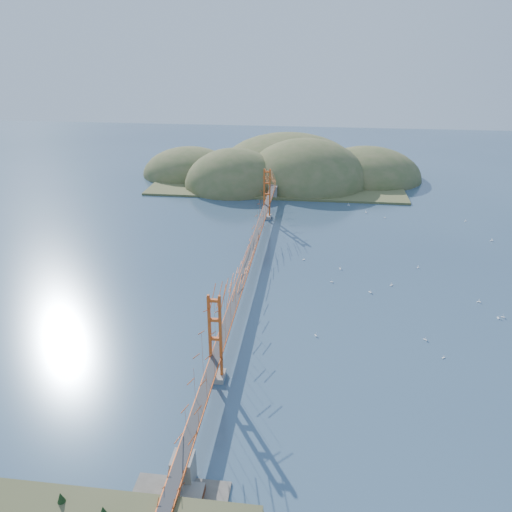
# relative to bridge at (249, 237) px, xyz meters

# --- Properties ---
(ground) EXTENTS (320.00, 320.00, 0.00)m
(ground) POSITION_rel_bridge_xyz_m (0.00, -0.18, -7.01)
(ground) COLOR #324B64
(ground) RESTS_ON ground
(bridge) EXTENTS (2.20, 94.40, 12.00)m
(bridge) POSITION_rel_bridge_xyz_m (0.00, 0.00, 0.00)
(bridge) COLOR gray
(bridge) RESTS_ON ground
(promontory) EXTENTS (9.00, 6.00, 0.24)m
(promontory) POSITION_rel_bridge_xyz_m (0.00, -48.68, -6.89)
(promontory) COLOR #59544C
(promontory) RESTS_ON ground
(fort) EXTENTS (3.70, 2.30, 1.75)m
(fort) POSITION_rel_bridge_xyz_m (0.40, -47.98, -6.34)
(fort) COLOR brown
(fort) RESTS_ON ground
(far_headlands) EXTENTS (84.00, 58.00, 25.00)m
(far_headlands) POSITION_rel_bridge_xyz_m (2.21, 68.33, -7.01)
(far_headlands) COLOR olive
(far_headlands) RESTS_ON ground
(sailboat_8) EXTENTS (0.61, 0.61, 0.66)m
(sailboat_8) POSITION_rel_bridge_xyz_m (45.47, 33.04, -6.86)
(sailboat_8) COLOR white
(sailboat_8) RESTS_ON ground
(sailboat_6) EXTENTS (0.61, 0.61, 0.63)m
(sailboat_6) POSITION_rel_bridge_xyz_m (27.29, -18.26, -6.86)
(sailboat_6) COLOR white
(sailboat_6) RESTS_ON ground
(sailboat_5) EXTENTS (0.49, 0.59, 0.69)m
(sailboat_5) POSITION_rel_bridge_xyz_m (39.30, -10.86, -6.86)
(sailboat_5) COLOR white
(sailboat_5) RESTS_ON ground
(sailboat_11) EXTENTS (0.59, 0.57, 0.66)m
(sailboat_11) POSITION_rel_bridge_xyz_m (40.09, -10.52, -6.86)
(sailboat_11) COLOR white
(sailboat_11) RESTS_ON ground
(sailboat_2) EXTENTS (0.60, 0.52, 0.69)m
(sailboat_2) POSITION_rel_bridge_xyz_m (37.79, -6.05, -6.86)
(sailboat_2) COLOR white
(sailboat_2) RESTS_ON ground
(sailboat_14) EXTENTS (0.59, 0.59, 0.62)m
(sailboat_14) POSITION_rel_bridge_xyz_m (30.37, 6.02, -6.87)
(sailboat_14) COLOR white
(sailboat_14) RESTS_ON ground
(sailboat_0) EXTENTS (0.60, 0.61, 0.69)m
(sailboat_0) POSITION_rel_bridge_xyz_m (16.21, 3.81, -6.86)
(sailboat_0) COLOR white
(sailboat_0) RESTS_ON ground
(sailboat_4) EXTENTS (0.68, 0.68, 0.72)m
(sailboat_4) POSITION_rel_bridge_xyz_m (24.65, -1.82, -6.85)
(sailboat_4) COLOR white
(sailboat_4) RESTS_ON ground
(sailboat_3) EXTENTS (0.62, 0.62, 0.65)m
(sailboat_3) POSITION_rel_bridge_xyz_m (9.44, 6.97, -6.86)
(sailboat_3) COLOR white
(sailboat_3) RESTS_ON ground
(sailboat_17) EXTENTS (0.63, 0.57, 0.71)m
(sailboat_17) POSITION_rel_bridge_xyz_m (47.78, 21.30, -6.85)
(sailboat_17) COLOR white
(sailboat_17) RESTS_ON ground
(sailboat_13) EXTENTS (0.56, 0.56, 0.58)m
(sailboat_13) POSITION_rel_bridge_xyz_m (28.90, -22.35, -6.87)
(sailboat_13) COLOR white
(sailboat_13) RESTS_ON ground
(sailboat_15) EXTENTS (0.65, 0.65, 0.71)m
(sailboat_15) POSITION_rel_bridge_xyz_m (23.31, 36.65, -6.85)
(sailboat_15) COLOR white
(sailboat_15) RESTS_ON ground
(sailboat_10) EXTENTS (0.57, 0.57, 0.63)m
(sailboat_10) POSITION_rel_bridge_xyz_m (12.06, -19.05, -6.86)
(sailboat_10) COLOR white
(sailboat_10) RESTS_ON ground
(sailboat_1) EXTENTS (0.68, 0.68, 0.71)m
(sailboat_1) POSITION_rel_bridge_xyz_m (20.82, -4.86, -6.85)
(sailboat_1) COLOR white
(sailboat_1) RESTS_ON ground
(sailboat_12) EXTENTS (0.61, 0.56, 0.69)m
(sailboat_12) POSITION_rel_bridge_xyz_m (19.44, 41.82, -6.86)
(sailboat_12) COLOR white
(sailboat_12) RESTS_ON ground
(sailboat_7) EXTENTS (0.50, 0.40, 0.59)m
(sailboat_7) POSITION_rel_bridge_xyz_m (27.41, 33.31, -6.87)
(sailboat_7) COLOR white
(sailboat_7) RESTS_ON ground
(sailboat_16) EXTENTS (0.56, 0.54, 0.63)m
(sailboat_16) POSITION_rel_bridge_xyz_m (14.56, -1.76, -6.86)
(sailboat_16) COLOR white
(sailboat_16) RESTS_ON ground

